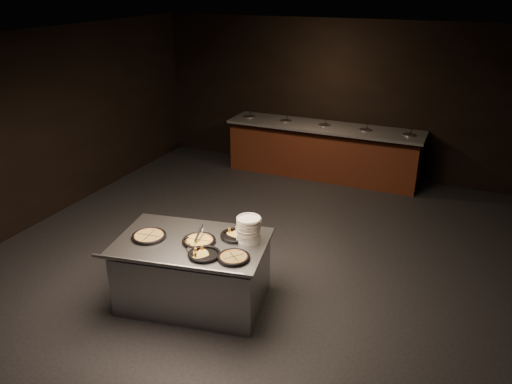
% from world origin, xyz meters
% --- Properties ---
extents(room, '(7.02, 8.02, 2.92)m').
position_xyz_m(room, '(0.00, 0.00, 1.45)').
color(room, black).
rests_on(room, ground).
extents(salad_bar, '(3.70, 0.83, 1.18)m').
position_xyz_m(salad_bar, '(0.00, 3.56, 0.44)').
color(salad_bar, '#522113').
rests_on(salad_bar, ground).
extents(serving_counter, '(1.87, 1.39, 0.82)m').
position_xyz_m(serving_counter, '(-0.19, -1.03, 0.39)').
color(serving_counter, '#ADB0B5').
rests_on(serving_counter, ground).
extents(plate_stack, '(0.27, 0.27, 0.29)m').
position_xyz_m(plate_stack, '(0.41, -0.76, 0.96)').
color(plate_stack, white).
rests_on(plate_stack, serving_counter).
extents(pan_veggie_whole, '(0.40, 0.40, 0.04)m').
position_xyz_m(pan_veggie_whole, '(-0.68, -1.15, 0.83)').
color(pan_veggie_whole, black).
rests_on(pan_veggie_whole, serving_counter).
extents(pan_cheese_whole, '(0.38, 0.38, 0.04)m').
position_xyz_m(pan_cheese_whole, '(-0.09, -1.02, 0.83)').
color(pan_cheese_whole, black).
rests_on(pan_cheese_whole, serving_counter).
extents(pan_cheese_slices_a, '(0.37, 0.37, 0.04)m').
position_xyz_m(pan_cheese_slices_a, '(0.24, -0.73, 0.83)').
color(pan_cheese_slices_a, black).
rests_on(pan_cheese_slices_a, serving_counter).
extents(pan_cheese_slices_b, '(0.36, 0.36, 0.04)m').
position_xyz_m(pan_cheese_slices_b, '(0.11, -1.25, 0.83)').
color(pan_cheese_slices_b, black).
rests_on(pan_cheese_slices_b, serving_counter).
extents(pan_veggie_slices, '(0.36, 0.36, 0.04)m').
position_xyz_m(pan_veggie_slices, '(0.43, -1.19, 0.83)').
color(pan_veggie_slices, black).
rests_on(pan_veggie_slices, serving_counter).
extents(server_left, '(0.11, 0.34, 0.17)m').
position_xyz_m(server_left, '(-0.11, -0.95, 0.90)').
color(server_left, '#ADB0B5').
rests_on(server_left, serving_counter).
extents(server_right, '(0.25, 0.23, 0.15)m').
position_xyz_m(server_right, '(-0.14, -1.17, 0.88)').
color(server_right, '#ADB0B5').
rests_on(server_right, serving_counter).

